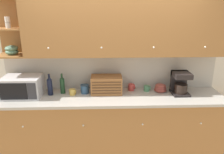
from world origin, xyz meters
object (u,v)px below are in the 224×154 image
object	(u,v)px
microwave	(23,87)
mug_patterned_third	(147,88)
storage_canister	(85,89)
mug_blue_second	(131,87)
mug	(73,92)
bowl_stack_on_counter	(160,88)
coffee_maker	(180,83)
bread_box	(106,85)
wine_bottle	(62,84)
second_wine_bottle	(50,86)

from	to	relation	value
microwave	mug_patterned_third	size ratio (longest dim) A/B	5.32
storage_canister	mug_blue_second	world-z (taller)	storage_canister
mug	bowl_stack_on_counter	xyz separation A→B (m)	(1.34, 0.09, 0.01)
microwave	bowl_stack_on_counter	distance (m)	2.06
storage_canister	coffee_maker	size ratio (longest dim) A/B	0.39
bread_box	bowl_stack_on_counter	size ratio (longest dim) A/B	2.39
wine_bottle	bread_box	world-z (taller)	wine_bottle
mug	mug_blue_second	world-z (taller)	mug_blue_second
wine_bottle	bread_box	xyz separation A→B (m)	(0.66, -0.01, -0.01)
storage_canister	mug_blue_second	bearing A→B (deg)	6.85
bread_box	mug_patterned_third	xyz separation A→B (m)	(0.63, 0.05, -0.09)
microwave	mug	world-z (taller)	microwave
coffee_maker	mug	bearing A→B (deg)	-179.96
mug	coffee_maker	distance (m)	1.62
microwave	second_wine_bottle	distance (m)	0.38
storage_canister	bowl_stack_on_counter	world-z (taller)	storage_canister
mug_patterned_third	bowl_stack_on_counter	distance (m)	0.21
microwave	mug_patterned_third	xyz separation A→B (m)	(1.85, 0.14, -0.11)
second_wine_bottle	mug_blue_second	bearing A→B (deg)	6.31
storage_canister	coffee_maker	xyz separation A→B (m)	(1.43, -0.06, 0.11)
storage_canister	bread_box	size ratio (longest dim) A/B	0.29
wine_bottle	storage_canister	size ratio (longest dim) A/B	2.34
mug_patterned_third	second_wine_bottle	bearing A→B (deg)	-176.04
storage_canister	bowl_stack_on_counter	bearing A→B (deg)	1.35
wine_bottle	storage_canister	world-z (taller)	wine_bottle
mug_blue_second	coffee_maker	xyz separation A→B (m)	(0.71, -0.15, 0.12)
mug	bread_box	distance (m)	0.52
bread_box	mug_blue_second	bearing A→B (deg)	12.64
wine_bottle	microwave	bearing A→B (deg)	-169.87
second_wine_bottle	mug	xyz separation A→B (m)	(0.33, -0.01, -0.10)
bowl_stack_on_counter	mug_blue_second	bearing A→B (deg)	172.39
mug	microwave	bearing A→B (deg)	-177.64
mug_patterned_third	microwave	bearing A→B (deg)	-175.57
microwave	mug_patterned_third	distance (m)	1.86
second_wine_bottle	storage_canister	size ratio (longest dim) A/B	2.42
second_wine_bottle	mug_patterned_third	xyz separation A→B (m)	(1.47, 0.10, -0.10)
microwave	mug_blue_second	xyz separation A→B (m)	(1.61, 0.18, -0.10)
microwave	second_wine_bottle	world-z (taller)	second_wine_bottle
bread_box	bowl_stack_on_counter	xyz separation A→B (m)	(0.83, 0.03, -0.08)
second_wine_bottle	bread_box	bearing A→B (deg)	3.28
mug_blue_second	microwave	bearing A→B (deg)	-173.71
mug_blue_second	mug	bearing A→B (deg)	-170.63
mug	mug_blue_second	xyz separation A→B (m)	(0.90, 0.15, 0.01)
second_wine_bottle	mug_patterned_third	bearing A→B (deg)	3.96
mug_blue_second	bowl_stack_on_counter	world-z (taller)	bowl_stack_on_counter
second_wine_bottle	bread_box	xyz separation A→B (m)	(0.84, 0.05, -0.01)
storage_canister	mug_patterned_third	world-z (taller)	storage_canister
mug	mug_patterned_third	bearing A→B (deg)	5.73
microwave	coffee_maker	world-z (taller)	coffee_maker
wine_bottle	mug_patterned_third	bearing A→B (deg)	1.95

